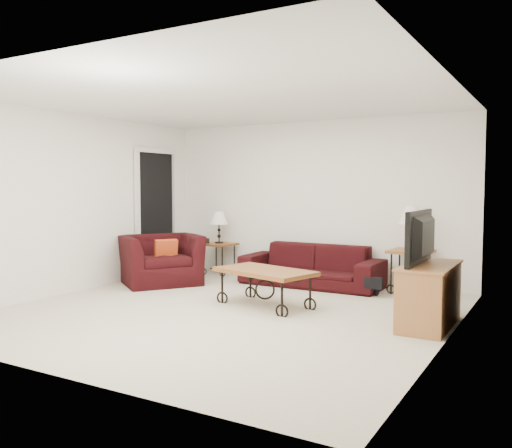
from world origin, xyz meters
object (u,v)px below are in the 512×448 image
(lamp_left, at_px, (219,227))
(backpack, at_px, (376,278))
(tv_stand, at_px, (429,295))
(television, at_px, (429,237))
(side_table_left, at_px, (219,259))
(side_table_right, at_px, (410,272))
(lamp_right, at_px, (411,228))
(armchair, at_px, (160,259))
(sofa, at_px, (311,265))
(coffee_table, at_px, (265,288))

(lamp_left, bearing_deg, backpack, -8.58)
(tv_stand, relative_size, television, 1.12)
(side_table_left, bearing_deg, side_table_right, 0.00)
(side_table_left, xyz_separation_m, backpack, (2.84, -0.43, -0.03))
(side_table_left, bearing_deg, television, -23.99)
(lamp_right, distance_m, backpack, 0.87)
(armchair, bearing_deg, lamp_right, -36.23)
(sofa, bearing_deg, side_table_right, 7.19)
(sofa, xyz_separation_m, tv_stand, (2.04, -1.50, 0.03))
(armchair, bearing_deg, coffee_table, -69.40)
(side_table_right, relative_size, lamp_left, 1.13)
(lamp_left, height_order, television, television)
(side_table_right, bearing_deg, sofa, -172.81)
(coffee_table, relative_size, armchair, 1.07)
(lamp_left, height_order, armchair, lamp_left)
(coffee_table, bearing_deg, side_table_left, 136.78)
(side_table_right, height_order, backpack, side_table_right)
(backpack, bearing_deg, lamp_right, 64.13)
(backpack, bearing_deg, lamp_left, -175.25)
(lamp_right, xyz_separation_m, tv_stand, (0.61, -1.68, -0.58))
(side_table_right, height_order, tv_stand, tv_stand)
(sofa, height_order, coffee_table, sofa)
(tv_stand, relative_size, backpack, 2.29)
(sofa, relative_size, lamp_left, 3.93)
(lamp_left, xyz_separation_m, backpack, (2.84, -0.43, -0.56))
(coffee_table, bearing_deg, television, 1.11)
(side_table_right, height_order, lamp_left, lamp_left)
(coffee_table, relative_size, tv_stand, 1.11)
(sofa, xyz_separation_m, lamp_left, (-1.77, 0.18, 0.49))
(armchair, bearing_deg, side_table_right, -36.23)
(side_table_left, relative_size, television, 0.54)
(sofa, height_order, tv_stand, tv_stand)
(tv_stand, height_order, backpack, tv_stand)
(television, bearing_deg, tv_stand, 90.00)
(side_table_right, distance_m, coffee_table, 2.20)
(side_table_right, height_order, lamp_right, lamp_right)
(side_table_right, bearing_deg, tv_stand, -70.01)
(side_table_left, relative_size, tv_stand, 0.48)
(side_table_left, distance_m, side_table_right, 3.19)
(coffee_table, height_order, television, television)
(side_table_right, bearing_deg, coffee_table, -128.31)
(armchair, distance_m, backpack, 3.23)
(lamp_left, bearing_deg, tv_stand, -23.87)
(lamp_left, bearing_deg, armchair, -104.39)
(side_table_left, distance_m, armchair, 1.20)
(sofa, xyz_separation_m, lamp_right, (1.43, 0.18, 0.60))
(television, bearing_deg, side_table_right, -160.61)
(lamp_right, relative_size, tv_stand, 0.55)
(lamp_right, height_order, television, television)
(sofa, relative_size, side_table_right, 3.47)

